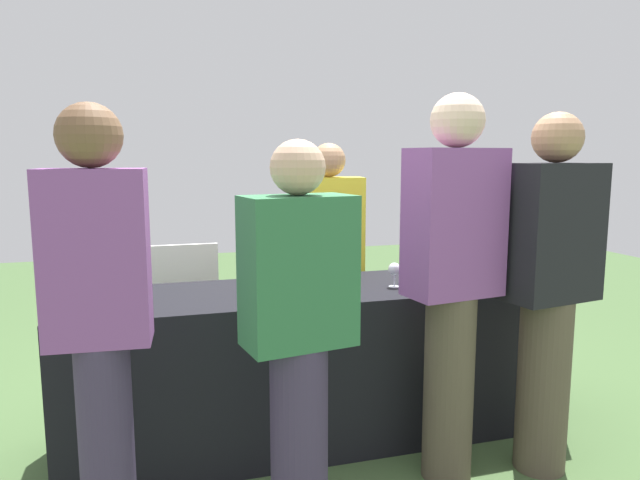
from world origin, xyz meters
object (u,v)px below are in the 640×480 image
at_px(wine_glass_1, 326,272).
at_px(wine_bottle_3, 460,255).
at_px(guest_3, 549,284).
at_px(menu_board, 171,319).
at_px(wine_bottle_2, 345,261).
at_px(server_pouring, 328,259).
at_px(wine_glass_2, 394,270).
at_px(guest_1, 299,329).
at_px(wine_bottle_0, 283,263).
at_px(wine_bottle_1, 307,265).
at_px(guest_0, 99,316).
at_px(guest_2, 452,276).
at_px(wine_glass_0, 255,276).
at_px(wine_glass_3, 446,269).
at_px(wine_glass_4, 457,262).

bearing_deg(wine_glass_1, wine_bottle_3, 8.10).
bearing_deg(guest_3, menu_board, 129.29).
distance_m(wine_bottle_2, wine_bottle_3, 0.67).
bearing_deg(server_pouring, wine_glass_2, 107.59).
bearing_deg(menu_board, wine_glass_2, -39.61).
relative_size(wine_glass_1, guest_1, 0.09).
height_order(wine_bottle_0, wine_glass_1, wine_bottle_0).
distance_m(wine_glass_1, guest_3, 1.06).
bearing_deg(wine_glass_2, wine_bottle_1, 155.73).
xyz_separation_m(wine_bottle_3, guest_0, (-1.85, -0.75, -0.00)).
height_order(guest_2, guest_3, guest_2).
xyz_separation_m(wine_glass_0, server_pouring, (0.58, 0.66, -0.06)).
height_order(wine_bottle_2, menu_board, wine_bottle_2).
bearing_deg(guest_0, guest_1, 0.48).
bearing_deg(guest_3, wine_bottle_1, 133.41).
xyz_separation_m(server_pouring, guest_0, (-1.24, -1.29, 0.09)).
bearing_deg(guest_1, guest_0, 166.55).
relative_size(wine_bottle_0, wine_glass_3, 2.63).
xyz_separation_m(guest_0, guest_1, (0.71, -0.05, -0.09)).
bearing_deg(wine_bottle_0, wine_glass_2, -20.74).
bearing_deg(wine_glass_4, wine_glass_0, 178.62).
bearing_deg(wine_glass_2, guest_2, -81.19).
height_order(wine_bottle_0, guest_1, guest_1).
relative_size(wine_bottle_1, wine_glass_1, 2.32).
height_order(wine_glass_1, wine_glass_2, wine_glass_1).
distance_m(wine_glass_3, menu_board, 1.73).
height_order(wine_glass_3, guest_0, guest_0).
distance_m(server_pouring, guest_0, 1.79).
distance_m(wine_bottle_0, guest_1, 0.87).
distance_m(wine_bottle_1, wine_glass_0, 0.34).
bearing_deg(guest_2, wine_glass_2, 90.55).
bearing_deg(wine_glass_1, wine_bottle_1, 110.17).
bearing_deg(wine_bottle_3, guest_2, -122.57).
bearing_deg(guest_3, guest_2, 162.88).
bearing_deg(wine_bottle_1, wine_glass_4, -13.03).
bearing_deg(guest_2, wine_bottle_1, 118.55).
distance_m(wine_glass_2, server_pouring, 0.71).
distance_m(wine_glass_2, menu_board, 1.49).
bearing_deg(server_pouring, wine_glass_1, 77.54).
bearing_deg(wine_bottle_2, wine_glass_3, -28.46).
bearing_deg(wine_bottle_3, wine_glass_1, -171.90).
bearing_deg(wine_bottle_0, wine_bottle_3, -2.87).
height_order(wine_bottle_1, guest_2, guest_2).
bearing_deg(wine_bottle_0, guest_0, -136.30).
distance_m(wine_glass_3, server_pouring, 0.85).
bearing_deg(wine_glass_0, guest_3, -24.04).
xyz_separation_m(wine_glass_0, wine_glass_3, (1.00, -0.08, -0.01)).
bearing_deg(wine_glass_3, wine_glass_2, 170.99).
bearing_deg(guest_1, wine_glass_4, 22.24).
bearing_deg(wine_bottle_2, wine_bottle_1, -173.24).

